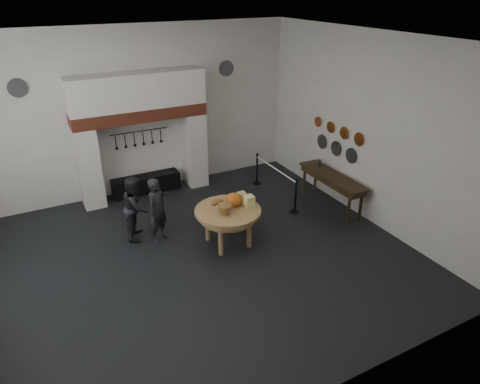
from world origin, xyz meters
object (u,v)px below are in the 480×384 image
iron_range (146,184)px  barrier_post_far (257,170)px  barrier_post_near (296,197)px  work_table (228,211)px  side_table (332,176)px  visitor_far (136,207)px  visitor_near (158,210)px

iron_range → barrier_post_far: 3.23m
barrier_post_near → barrier_post_far: same height
work_table → side_table: size_ratio=0.67×
visitor_far → barrier_post_near: 4.01m
work_table → visitor_far: 2.15m
visitor_near → side_table: 4.58m
visitor_near → barrier_post_near: size_ratio=1.72×
visitor_near → side_table: size_ratio=0.70×
iron_range → side_table: (4.10, -3.11, 0.62)m
work_table → visitor_near: bearing=147.0°
visitor_near → visitor_far: size_ratio=1.02×
side_table → barrier_post_near: (-1.03, 0.14, -0.42)m
work_table → visitor_far: visitor_far is taller
visitor_near → side_table: (4.55, -0.50, 0.09)m
work_table → barrier_post_far: 3.36m
visitor_far → side_table: visitor_far is taller
visitor_far → barrier_post_far: 4.13m
work_table → visitor_far: size_ratio=0.97×
visitor_near → side_table: bearing=-41.8°
work_table → visitor_near: visitor_near is taller
iron_range → side_table: bearing=-37.2°
work_table → barrier_post_near: 2.28m
barrier_post_far → work_table: bearing=-131.0°
work_table → barrier_post_far: (2.19, 2.51, -0.39)m
side_table → work_table: bearing=-173.5°
side_table → barrier_post_near: same height
iron_range → visitor_far: bearing=-111.1°
iron_range → visitor_near: 2.70m
iron_range → side_table: 5.18m
visitor_near → barrier_post_near: 3.56m
visitor_near → barrier_post_far: size_ratio=1.72×
iron_range → barrier_post_far: size_ratio=2.11×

